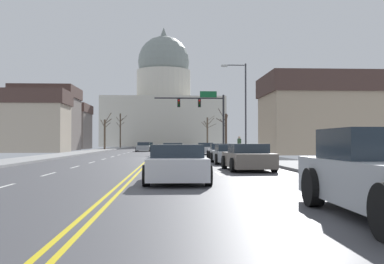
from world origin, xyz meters
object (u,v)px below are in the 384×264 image
sedan_near_03 (230,154)px  sedan_oncoming_01 (148,146)px  sedan_near_02 (222,152)px  bicycle_parked (260,153)px  street_lamp_right (242,101)px  sedan_near_00 (205,149)px  sedan_near_01 (173,150)px  sedan_near_04 (248,158)px  sedan_oncoming_00 (143,147)px  signal_gantry (204,109)px  sedan_near_05 (177,164)px  pedestrian_00 (239,145)px

sedan_near_03 → sedan_oncoming_01: 41.41m
sedan_near_02 → bicycle_parked: 2.92m
street_lamp_right → sedan_near_00: street_lamp_right is taller
sedan_near_00 → sedan_near_01: (-3.43, -7.03, 0.02)m
sedan_near_03 → sedan_near_04: 6.47m
sedan_near_01 → sedan_near_02: (3.63, -5.71, -0.02)m
bicycle_parked → sedan_oncoming_00: bearing=111.3°
bicycle_parked → sedan_near_02: bearing=178.9°
signal_gantry → sedan_near_05: 36.24m
sedan_oncoming_01 → street_lamp_right: bearing=-71.3°
pedestrian_00 → bicycle_parked: 5.56m
sedan_near_02 → sedan_near_04: sedan_near_04 is taller
street_lamp_right → sedan_oncoming_00: 23.39m
sedan_near_04 → pedestrian_00: (2.50, 18.43, 0.48)m
sedan_near_03 → bicycle_parked: size_ratio=2.55×
sedan_near_03 → sedan_near_02: bearing=87.8°
signal_gantry → sedan_oncoming_01: 19.38m
sedan_near_00 → sedan_near_01: bearing=-116.0°
sedan_near_05 → sedan_near_01: bearing=89.8°
sedan_near_01 → sedan_oncoming_01: size_ratio=1.00×
bicycle_parked → sedan_near_00: bearing=103.7°
sedan_near_04 → signal_gantry: bearing=89.4°
street_lamp_right → sedan_near_00: size_ratio=1.77×
sedan_near_03 → street_lamp_right: bearing=77.1°
signal_gantry → street_lamp_right: 11.57m
sedan_oncoming_01 → sedan_near_03: bearing=-80.4°
sedan_near_05 → bicycle_parked: sedan_near_05 is taller
street_lamp_right → sedan_near_04: (-2.81, -18.57, -4.33)m
signal_gantry → sedan_near_05: bearing=-95.9°
signal_gantry → sedan_near_01: signal_gantry is taller
sedan_near_00 → sedan_oncoming_00: sedan_oncoming_00 is taller
sedan_near_02 → pedestrian_00: bearing=67.9°
sedan_near_02 → pedestrian_00: (2.20, 5.43, 0.51)m
sedan_oncoming_00 → bicycle_parked: size_ratio=2.63×
sedan_near_00 → bicycle_parked: (3.12, -12.79, -0.07)m
bicycle_parked → signal_gantry: bearing=99.8°
sedan_near_00 → sedan_near_02: bearing=-89.1°
street_lamp_right → sedan_oncoming_01: 30.63m
sedan_near_03 → bicycle_parked: (3.17, 6.48, -0.06)m
sedan_near_02 → bicycle_parked: size_ratio=2.44×
sedan_near_03 → sedan_near_05: 12.86m
sedan_near_02 → signal_gantry: bearing=90.0°
sedan_near_04 → pedestrian_00: pedestrian_00 is taller
street_lamp_right → sedan_near_05: size_ratio=1.91×
sedan_near_02 → sedan_oncoming_01: bearing=101.8°
sedan_oncoming_01 → pedestrian_00: size_ratio=2.57×
street_lamp_right → sedan_near_04: size_ratio=1.89×
signal_gantry → pedestrian_00: signal_gantry is taller
sedan_near_02 → bicycle_parked: (2.92, -0.05, -0.07)m
signal_gantry → sedan_near_04: signal_gantry is taller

